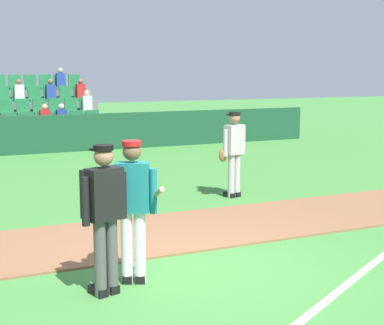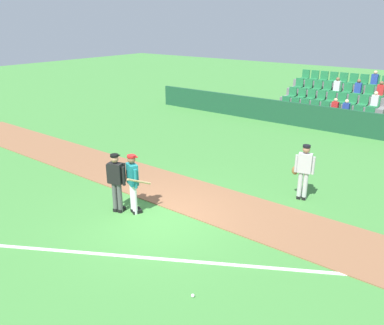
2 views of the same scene
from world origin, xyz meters
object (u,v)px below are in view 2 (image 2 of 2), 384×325
Objects in this scene: umpire_home_plate at (117,180)px; runner_grey_jersey at (304,170)px; batter_teal_jersey at (133,182)px; baseball at (193,296)px.

umpire_home_plate is 1.00× the size of runner_grey_jersey.
batter_teal_jersey is 4.09m from baseball.
baseball is at bearing -27.69° from batter_teal_jersey.
batter_teal_jersey is 5.11m from runner_grey_jersey.
batter_teal_jersey is 1.00× the size of runner_grey_jersey.
batter_teal_jersey is at bearing 27.37° from umpire_home_plate.
runner_grey_jersey is 23.78× the size of baseball.
batter_teal_jersey is at bearing 152.31° from baseball.
umpire_home_plate is 4.38m from baseball.
batter_teal_jersey is 23.78× the size of baseball.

